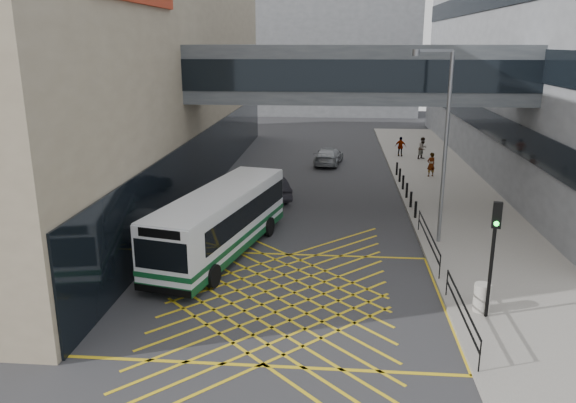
% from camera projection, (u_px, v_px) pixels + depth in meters
% --- Properties ---
extents(ground, '(120.00, 120.00, 0.00)m').
position_uv_depth(ground, '(279.00, 299.00, 20.73)').
color(ground, '#333335').
extents(building_whsmith, '(24.17, 42.00, 16.00)m').
position_uv_depth(building_whsmith, '(21.00, 61.00, 35.37)').
color(building_whsmith, gray).
rests_on(building_whsmith, ground).
extents(building_far, '(28.00, 16.00, 18.00)m').
position_uv_depth(building_far, '(309.00, 43.00, 75.92)').
color(building_far, slate).
rests_on(building_far, ground).
extents(skybridge, '(20.00, 4.10, 3.00)m').
position_uv_depth(skybridge, '(357.00, 74.00, 29.92)').
color(skybridge, '#464B50').
rests_on(skybridge, ground).
extents(pavement, '(6.00, 54.00, 0.16)m').
position_uv_depth(pavement, '(450.00, 196.00, 34.32)').
color(pavement, gray).
rests_on(pavement, ground).
extents(box_junction, '(12.00, 9.00, 0.01)m').
position_uv_depth(box_junction, '(279.00, 298.00, 20.72)').
color(box_junction, gold).
rests_on(box_junction, ground).
extents(bus, '(4.62, 10.55, 2.88)m').
position_uv_depth(bus, '(222.00, 220.00, 24.78)').
color(bus, silver).
rests_on(bus, ground).
extents(car_white, '(2.03, 4.43, 1.38)m').
position_uv_depth(car_white, '(201.00, 222.00, 27.36)').
color(car_white, '#B8B8BA').
rests_on(car_white, ground).
extents(car_dark, '(3.25, 4.64, 1.35)m').
position_uv_depth(car_dark, '(271.00, 187.00, 33.89)').
color(car_dark, black).
rests_on(car_dark, ground).
extents(car_silver, '(2.49, 4.70, 1.39)m').
position_uv_depth(car_silver, '(329.00, 155.00, 43.34)').
color(car_silver, '#93989B').
rests_on(car_silver, ground).
extents(traffic_light, '(0.32, 0.49, 4.09)m').
position_uv_depth(traffic_light, '(494.00, 243.00, 18.23)').
color(traffic_light, black).
rests_on(traffic_light, pavement).
extents(street_lamp, '(1.93, 0.89, 8.68)m').
position_uv_depth(street_lamp, '(442.00, 136.00, 24.83)').
color(street_lamp, slate).
rests_on(street_lamp, pavement).
extents(litter_bin, '(0.57, 0.57, 0.99)m').
position_uv_depth(litter_bin, '(482.00, 297.00, 19.33)').
color(litter_bin, '#ADA89E').
rests_on(litter_bin, pavement).
extents(kerb_railings, '(0.05, 12.54, 1.00)m').
position_uv_depth(kerb_railings, '(441.00, 264.00, 21.67)').
color(kerb_railings, black).
rests_on(kerb_railings, pavement).
extents(bollards, '(0.14, 10.14, 0.90)m').
position_uv_depth(bollards, '(405.00, 186.00, 34.41)').
color(bollards, black).
rests_on(bollards, pavement).
extents(pedestrian_a, '(0.79, 0.69, 1.66)m').
position_uv_depth(pedestrian_a, '(431.00, 165.00, 38.69)').
color(pedestrian_a, gray).
rests_on(pedestrian_a, pavement).
extents(pedestrian_b, '(0.95, 0.93, 1.72)m').
position_uv_depth(pedestrian_b, '(423.00, 148.00, 44.49)').
color(pedestrian_b, gray).
rests_on(pedestrian_b, pavement).
extents(pedestrian_c, '(1.03, 0.73, 1.59)m').
position_uv_depth(pedestrian_c, '(401.00, 147.00, 45.53)').
color(pedestrian_c, gray).
rests_on(pedestrian_c, pavement).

